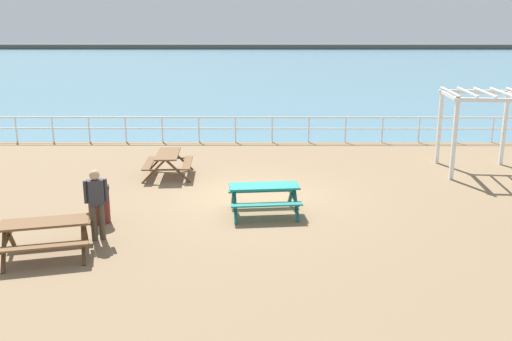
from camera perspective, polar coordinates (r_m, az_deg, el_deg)
name	(u,v)px	position (r m, az deg, el deg)	size (l,w,h in m)	color
ground_plane	(251,201)	(16.16, -0.47, -3.10)	(30.00, 24.00, 0.20)	#846B4C
sea_band	(257,65)	(68.30, 0.13, 10.67)	(142.00, 90.00, 0.01)	teal
distant_shoreline	(258,49)	(111.24, 0.21, 12.24)	(142.00, 6.00, 1.80)	#4C4C47
seaward_railing	(254,125)	(23.49, -0.22, 4.65)	(23.07, 0.07, 1.08)	white
picnic_table_near_left	(168,159)	(18.43, -8.91, 1.17)	(1.64, 1.89, 0.80)	brown
picnic_table_mid_centre	(264,192)	(14.62, 0.82, -2.23)	(1.95, 1.71, 0.80)	#1E7A70
picnic_table_far_left	(45,230)	(12.84, -20.60, -5.66)	(2.12, 1.91, 0.80)	brown
visitor	(96,200)	(13.29, -15.89, -2.92)	(0.49, 0.34, 1.66)	#4C4233
lattice_pergola	(483,113)	(19.97, 22.00, 5.45)	(2.65, 2.77, 2.70)	white
litter_bin	(99,204)	(14.56, -15.64, -3.30)	(0.55, 0.55, 0.95)	#591E19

